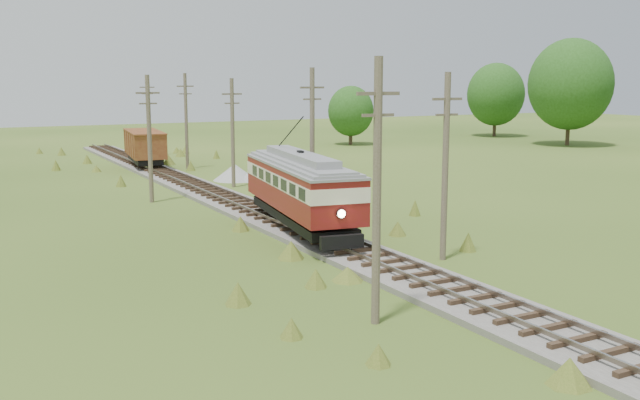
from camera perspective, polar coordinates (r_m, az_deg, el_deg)
railbed_main at (r=45.74m, az=-5.91°, el=-0.62°), size 3.60×96.00×0.57m
streetcar at (r=38.29m, az=-1.57°, el=1.24°), size 4.94×12.89×5.83m
gondola at (r=69.41m, az=-13.85°, el=4.27°), size 3.98×9.28×2.99m
gravel_pile at (r=59.70m, az=-6.64°, el=2.18°), size 3.75×3.98×1.36m
utility_pole_r_2 at (r=32.92m, az=10.00°, el=2.78°), size 1.60×0.30×8.60m
utility_pole_r_3 at (r=43.78m, az=-0.63°, el=4.83°), size 1.60×0.30×9.00m
utility_pole_r_4 at (r=55.57m, az=-7.01°, el=5.45°), size 1.60×0.30×8.40m
utility_pole_r_5 at (r=67.95m, az=-10.66°, el=6.30°), size 1.60×0.30×8.90m
utility_pole_r_6 at (r=80.39m, az=-13.59°, el=6.60°), size 1.60×0.30×8.70m
utility_pole_l_a at (r=23.73m, az=4.58°, el=0.81°), size 1.60×0.30×9.00m
utility_pole_l_b at (r=49.47m, az=-13.49°, el=4.88°), size 1.60×0.30×8.60m
tree_right_4 at (r=96.66m, az=19.40°, el=8.72°), size 10.50×10.50×13.53m
tree_right_5 at (r=109.52m, az=13.88°, el=8.20°), size 8.40×8.40×10.82m
tree_mid_b at (r=92.58m, az=2.48°, el=7.12°), size 5.88×5.88×7.57m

